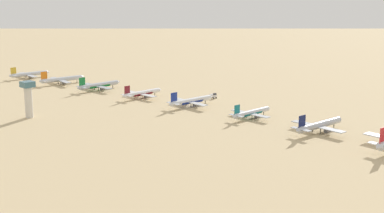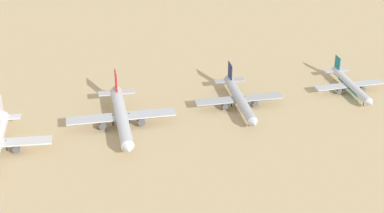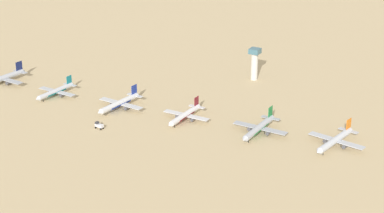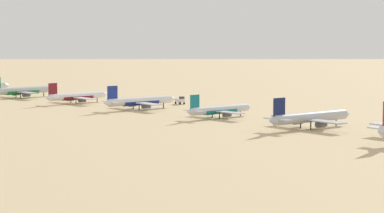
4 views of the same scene
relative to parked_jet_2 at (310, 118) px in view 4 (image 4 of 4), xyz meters
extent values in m
plane|color=tan|center=(-5.77, 95.13, -4.13)|extent=(2233.71, 2233.71, 0.00)
cone|color=silver|center=(-20.22, -44.73, 0.83)|extent=(3.67, 4.33, 4.04)
cylinder|color=#B2B7C1|center=(0.46, -0.04, 0.11)|extent=(36.51, 7.18, 3.83)
cone|color=#B2B7C1|center=(20.15, -1.88, 0.11)|extent=(3.56, 4.04, 3.76)
cone|color=#B2B7C1|center=(-19.02, 1.77, 0.11)|extent=(3.13, 3.70, 3.45)
cube|color=#141E51|center=(-15.41, 1.43, 4.60)|extent=(5.56, 0.87, 7.06)
cube|color=#A4A8B2|center=(-16.01, 1.49, 0.49)|extent=(4.34, 12.35, 0.36)
cube|color=#A4A8B2|center=(-1.04, 0.10, -0.56)|extent=(8.20, 34.62, 0.45)
cylinder|color=#4C4C54|center=(0.32, 6.05, -1.95)|extent=(4.43, 2.70, 2.32)
cylinder|color=#4C4C54|center=(-0.80, -6.00, -1.95)|extent=(4.43, 2.70, 2.32)
cylinder|color=black|center=(14.20, -1.32, -2.20)|extent=(0.44, 0.44, 3.85)
cylinder|color=black|center=(-1.80, 2.80, -2.20)|extent=(0.44, 0.44, 3.85)
cylinder|color=black|center=(-2.29, -2.42, -2.20)|extent=(0.44, 0.44, 3.85)
cylinder|color=silver|center=(0.34, 48.02, -0.53)|extent=(30.91, 4.73, 3.25)
cone|color=silver|center=(17.08, 47.21, -0.53)|extent=(2.89, 3.31, 3.18)
cone|color=silver|center=(-16.24, 48.82, -0.53)|extent=(2.53, 3.04, 2.92)
cube|color=#14727F|center=(-13.16, 48.67, 3.27)|extent=(4.71, 0.53, 5.99)
cube|color=#B6BBC5|center=(-13.67, 48.69, -0.21)|extent=(3.23, 10.38, 0.31)
cube|color=#B6BBC5|center=(-0.95, 48.08, -1.10)|extent=(5.68, 29.25, 0.38)
cylinder|color=#4C4C54|center=(-0.01, 53.17, -2.28)|extent=(3.68, 2.14, 1.97)
cylinder|color=#4C4C54|center=(-0.51, 42.92, -2.28)|extent=(3.68, 2.14, 1.97)
cylinder|color=black|center=(12.02, 47.45, -2.49)|extent=(0.38, 0.38, 3.27)
cylinder|color=black|center=(-1.69, 50.34, -2.49)|extent=(0.38, 0.38, 3.27)
cylinder|color=black|center=(-1.91, 45.90, -2.49)|extent=(0.38, 0.38, 3.27)
cylinder|color=#14727F|center=(0.34, 48.02, -0.78)|extent=(17.07, 4.07, 3.26)
cylinder|color=silver|center=(-2.12, 97.87, -0.13)|extent=(34.41, 6.41, 3.61)
cone|color=silver|center=(16.46, 96.34, -0.13)|extent=(3.32, 3.78, 3.54)
cone|color=silver|center=(-20.50, 99.38, -0.13)|extent=(2.92, 3.46, 3.25)
cube|color=navy|center=(-17.09, 99.10, 4.10)|extent=(5.24, 0.76, 6.66)
cube|color=silver|center=(-17.66, 99.15, 0.23)|extent=(3.97, 11.62, 0.34)
cube|color=silver|center=(-3.54, 97.99, -0.77)|extent=(7.39, 32.61, 0.43)
cylinder|color=#4C4C54|center=(-2.31, 103.61, -2.07)|extent=(4.16, 2.51, 2.19)
cylinder|color=#4C4C54|center=(-3.25, 92.24, -2.07)|extent=(4.16, 2.51, 2.19)
cylinder|color=black|center=(10.85, 96.81, -2.31)|extent=(0.42, 0.42, 3.63)
cylinder|color=black|center=(-4.28, 100.53, -2.31)|extent=(0.42, 0.42, 3.63)
cylinder|color=black|center=(-4.69, 95.60, -2.31)|extent=(0.42, 0.42, 3.63)
cylinder|color=navy|center=(-2.12, 97.87, -0.40)|extent=(19.06, 5.15, 3.62)
cylinder|color=white|center=(-6.37, 143.18, -0.42)|extent=(31.85, 3.65, 3.36)
cone|color=white|center=(10.96, 143.02, -0.42)|extent=(2.86, 3.32, 3.29)
cone|color=white|center=(-23.51, 143.33, -0.42)|extent=(2.50, 3.05, 3.02)
cube|color=maroon|center=(-20.33, 143.30, 3.52)|extent=(4.86, 0.35, 6.19)
cube|color=silver|center=(-20.86, 143.31, -0.08)|extent=(2.93, 10.63, 0.32)
cube|color=silver|center=(-7.69, 143.19, -1.00)|extent=(4.70, 30.09, 0.40)
cylinder|color=#4C4C54|center=(-6.94, 148.48, -2.22)|extent=(3.73, 2.07, 2.03)
cylinder|color=#4C4C54|center=(-7.03, 137.88, -2.22)|extent=(3.73, 2.07, 2.03)
cylinder|color=black|center=(5.72, 143.06, -2.44)|extent=(0.39, 0.39, 3.38)
cylinder|color=black|center=(-8.55, 145.49, -2.44)|extent=(0.39, 0.39, 3.38)
cylinder|color=black|center=(-8.60, 140.90, -2.44)|extent=(0.39, 0.39, 3.38)
cylinder|color=maroon|center=(-6.37, 143.18, -0.67)|extent=(17.53, 3.53, 3.37)
cylinder|color=#B2B7C1|center=(-10.23, 190.04, -0.07)|extent=(34.85, 4.52, 3.67)
cone|color=#B2B7C1|center=(8.70, 189.57, -0.07)|extent=(3.18, 3.67, 3.60)
cube|color=#A4A8B2|center=(-11.68, 190.07, -0.71)|extent=(5.64, 32.95, 0.43)
cylinder|color=#4C4C54|center=(-10.76, 195.85, -2.04)|extent=(4.11, 2.32, 2.22)
cylinder|color=#4C4C54|center=(-11.05, 184.26, -2.04)|extent=(4.11, 2.32, 2.22)
cylinder|color=black|center=(2.98, 189.71, -2.28)|extent=(0.42, 0.42, 3.69)
cylinder|color=black|center=(-12.58, 192.61, -2.28)|extent=(0.42, 0.42, 3.69)
cylinder|color=black|center=(-12.70, 187.59, -2.28)|extent=(0.42, 0.42, 3.69)
cylinder|color=#197A38|center=(-10.23, 190.04, -0.35)|extent=(19.21, 4.15, 3.68)
cone|color=silver|center=(3.31, 230.26, -0.08)|extent=(3.65, 4.06, 3.59)
cube|color=silver|center=(28.64, 105.33, -2.18)|extent=(2.82, 5.41, 1.70)
cube|color=#333338|center=(28.46, 103.64, -0.78)|extent=(2.24, 2.00, 1.10)
cylinder|color=black|center=(29.58, 103.24, -3.58)|extent=(0.46, 1.13, 1.10)
cylinder|color=black|center=(27.29, 103.48, -3.58)|extent=(0.46, 1.13, 1.10)
cylinder|color=black|center=(29.98, 107.17, -3.58)|extent=(0.46, 1.13, 1.10)
cylinder|color=black|center=(27.70, 107.41, -3.58)|extent=(0.46, 1.13, 1.10)
camera|label=1|loc=(-267.44, -158.01, 78.93)|focal=52.07mm
camera|label=2|loc=(210.27, -82.14, 115.32)|focal=61.15mm
camera|label=3|loc=(303.52, 323.64, 149.59)|focal=60.45mm
camera|label=4|loc=(-226.74, -184.65, 32.11)|focal=73.60mm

